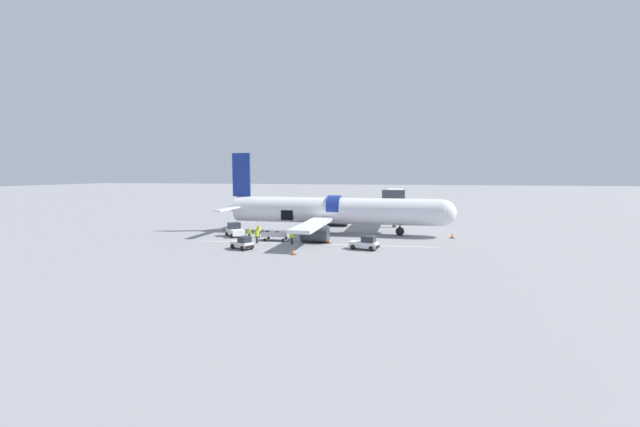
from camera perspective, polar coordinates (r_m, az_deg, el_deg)
ground_plane at (r=51.34m, az=-0.48°, el=-3.51°), size 500.00×500.00×0.00m
apron_marking_line at (r=46.67m, az=-0.88°, el=-4.45°), size 28.72×2.41×0.01m
jet_bridge_stub at (r=60.74m, az=10.80°, el=2.17°), size 3.13×12.85×6.05m
airplane at (r=54.64m, az=1.66°, el=0.31°), size 32.76×28.97×11.30m
baggage_tug_lead at (r=44.30m, az=-11.17°, el=-4.32°), size 2.95×2.48×1.46m
baggage_tug_mid at (r=43.49m, az=6.56°, el=-4.38°), size 3.39×2.18×1.53m
baggage_tug_rear at (r=53.52m, az=-12.25°, el=-2.43°), size 3.35×3.42×1.79m
baggage_cart_loading at (r=49.35m, az=-6.41°, el=-3.23°), size 4.25×2.30×1.18m
ground_crew_loader_a at (r=50.46m, az=-10.25°, el=-2.84°), size 0.54×0.42×1.53m
ground_crew_loader_b at (r=46.51m, az=-4.11°, el=-3.47°), size 0.55×0.45×1.59m
ground_crew_driver at (r=47.69m, az=-9.17°, el=-3.21°), size 0.55×0.55×1.72m
ground_crew_supervisor at (r=51.91m, az=-8.93°, el=-2.49°), size 0.54×0.54×1.69m
ground_crew_helper at (r=50.59m, az=-2.29°, el=-2.64°), size 0.58×0.41×1.68m
safety_cone_nose at (r=53.64m, az=18.70°, el=-3.07°), size 0.63×0.63×0.70m
safety_cone_engine_left at (r=40.73m, az=-3.90°, el=-5.62°), size 0.55×0.55×0.56m
safety_cone_wingtip at (r=47.06m, az=1.34°, el=-4.01°), size 0.49×0.49×0.63m
safety_cone_tail at (r=59.10m, az=-13.79°, el=-2.14°), size 0.49×0.49×0.68m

